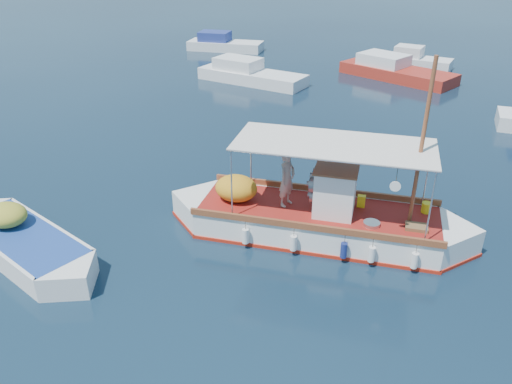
% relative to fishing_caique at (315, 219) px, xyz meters
% --- Properties ---
extents(ground, '(160.00, 160.00, 0.00)m').
position_rel_fishing_caique_xyz_m(ground, '(-0.71, -0.76, -0.58)').
color(ground, black).
rests_on(ground, ground).
extents(fishing_caique, '(10.77, 3.69, 6.60)m').
position_rel_fishing_caique_xyz_m(fishing_caique, '(0.00, 0.00, 0.00)').
color(fishing_caique, white).
rests_on(fishing_caique, ground).
extents(dinghy, '(6.86, 3.63, 1.77)m').
position_rel_fishing_caique_xyz_m(dinghy, '(-8.64, -4.59, -0.21)').
color(dinghy, white).
rests_on(dinghy, ground).
extents(bg_boat_nw, '(8.11, 3.82, 1.80)m').
position_rel_fishing_caique_xyz_m(bg_boat_nw, '(-9.53, 17.94, -0.09)').
color(bg_boat_nw, silver).
rests_on(bg_boat_nw, ground).
extents(bg_boat_n, '(8.68, 5.92, 1.80)m').
position_rel_fishing_caique_xyz_m(bg_boat_n, '(-0.06, 22.68, -0.09)').
color(bg_boat_n, '#A3281B').
rests_on(bg_boat_n, ground).
extents(bg_boat_far_w, '(6.83, 3.05, 1.80)m').
position_rel_fishing_caique_xyz_m(bg_boat_far_w, '(-15.67, 27.17, -0.09)').
color(bg_boat_far_w, silver).
rests_on(bg_boat_far_w, ground).
extents(bg_boat_far_n, '(5.29, 2.73, 1.80)m').
position_rel_fishing_caique_xyz_m(bg_boat_far_n, '(1.11, 26.57, -0.09)').
color(bg_boat_far_n, silver).
rests_on(bg_boat_far_n, ground).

